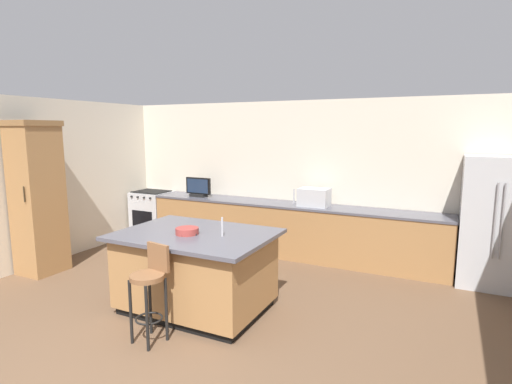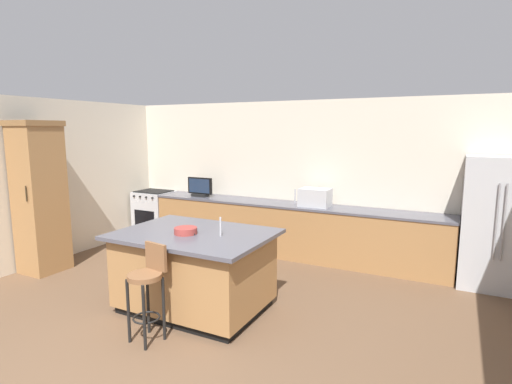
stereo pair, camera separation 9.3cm
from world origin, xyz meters
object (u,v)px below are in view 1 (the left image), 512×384
object	(u,v)px
microwave	(314,197)
tv_remote	(189,235)
cabinet_tower	(38,195)
kitchen_island	(196,270)
tv_monitor	(198,188)
bar_stool_center	(150,284)
range_oven	(152,213)
refrigerator	(495,222)
fruit_bowl	(187,231)

from	to	relation	value
microwave	tv_remote	size ratio (longest dim) A/B	2.82
cabinet_tower	tv_remote	distance (m)	2.85
cabinet_tower	kitchen_island	bearing A→B (deg)	-0.99
tv_monitor	bar_stool_center	bearing A→B (deg)	-63.81
range_oven	cabinet_tower	world-z (taller)	cabinet_tower
bar_stool_center	range_oven	bearing A→B (deg)	139.30
refrigerator	tv_monitor	world-z (taller)	refrigerator
tv_monitor	tv_remote	size ratio (longest dim) A/B	3.00
kitchen_island	bar_stool_center	bearing A→B (deg)	-89.62
tv_monitor	bar_stool_center	world-z (taller)	tv_monitor
fruit_bowl	range_oven	bearing A→B (deg)	136.73
fruit_bowl	tv_remote	world-z (taller)	fruit_bowl
refrigerator	fruit_bowl	distance (m)	4.11
kitchen_island	refrigerator	bearing A→B (deg)	36.45
kitchen_island	refrigerator	world-z (taller)	refrigerator
bar_stool_center	refrigerator	bearing A→B (deg)	53.91
refrigerator	microwave	size ratio (longest dim) A/B	3.72
refrigerator	range_oven	world-z (taller)	refrigerator
cabinet_tower	bar_stool_center	world-z (taller)	cabinet_tower
kitchen_island	microwave	world-z (taller)	microwave
tv_monitor	bar_stool_center	xyz separation A→B (m)	(1.56, -3.18, -0.46)
cabinet_tower	fruit_bowl	distance (m)	2.78
refrigerator	tv_remote	world-z (taller)	refrigerator
cabinet_tower	tv_remote	xyz separation A→B (m)	(2.84, -0.20, -0.22)
microwave	bar_stool_center	xyz separation A→B (m)	(-0.66, -3.23, -0.44)
fruit_bowl	microwave	bearing A→B (deg)	74.15
range_oven	fruit_bowl	bearing A→B (deg)	-43.27
cabinet_tower	microwave	bearing A→B (deg)	34.24
bar_stool_center	cabinet_tower	bearing A→B (deg)	172.25
range_oven	bar_stool_center	world-z (taller)	bar_stool_center
microwave	tv_remote	bearing A→B (deg)	-104.17
range_oven	microwave	size ratio (longest dim) A/B	1.91
microwave	refrigerator	bearing A→B (deg)	-0.91
cabinet_tower	bar_stool_center	size ratio (longest dim) A/B	2.28
kitchen_island	bar_stool_center	xyz separation A→B (m)	(0.01, -0.81, 0.12)
microwave	range_oven	bearing A→B (deg)	-179.98
cabinet_tower	bar_stool_center	bearing A→B (deg)	-16.90
kitchen_island	cabinet_tower	distance (m)	2.91
tv_remote	cabinet_tower	bearing A→B (deg)	-139.80
microwave	tv_remote	world-z (taller)	microwave
kitchen_island	range_oven	distance (m)	3.64
refrigerator	range_oven	distance (m)	5.96
kitchen_island	refrigerator	size ratio (longest dim) A/B	1.00
range_oven	cabinet_tower	size ratio (longest dim) A/B	0.40
refrigerator	kitchen_island	bearing A→B (deg)	-143.55
range_oven	microwave	distance (m)	3.44
range_oven	fruit_bowl	xyz separation A→B (m)	(2.67, -2.51, 0.52)
microwave	tv_remote	distance (m)	2.65
kitchen_island	cabinet_tower	bearing A→B (deg)	179.01
range_oven	tv_monitor	xyz separation A→B (m)	(1.16, -0.05, 0.60)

